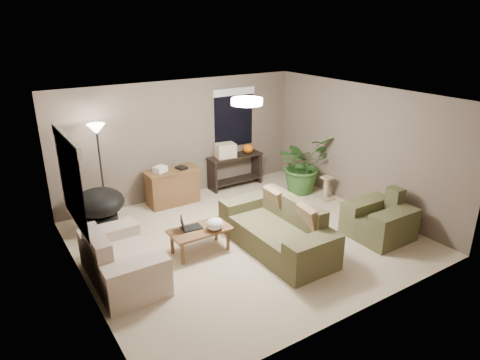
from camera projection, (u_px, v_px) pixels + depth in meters
room_shell at (246, 172)px, 7.16m from camera, size 5.50×5.50×5.50m
main_sofa at (278, 232)px, 7.20m from camera, size 0.95×2.20×0.85m
throw_pillows at (291, 210)px, 7.20m from camera, size 0.29×1.37×0.47m
loveseat at (121, 262)px, 6.31m from camera, size 0.90×1.60×0.85m
armchair at (379, 221)px, 7.59m from camera, size 0.95×1.00×0.85m
coffee_table at (200, 232)px, 7.06m from camera, size 1.00×0.55×0.42m
laptop at (188, 226)px, 7.01m from camera, size 0.41×0.25×0.24m
plastic_bag at (215, 224)px, 6.98m from camera, size 0.37×0.35×0.20m
desk at (173, 187)px, 8.92m from camera, size 1.10×0.50×0.75m
desk_papers at (165, 169)px, 8.69m from camera, size 0.72×0.32×0.12m
console_table at (235, 168)px, 9.83m from camera, size 1.30×0.40×0.75m
pumpkin at (248, 148)px, 9.86m from camera, size 0.31×0.31×0.21m
cardboard_box at (225, 150)px, 9.54m from camera, size 0.46×0.37×0.32m
papasan_chair at (100, 207)px, 7.76m from camera, size 1.05×1.05×0.80m
floor_lamp at (98, 141)px, 7.70m from camera, size 0.32×0.32×1.91m
ceiling_fixture at (247, 102)px, 6.74m from camera, size 0.50×0.50×0.10m
houseplant at (302, 170)px, 9.52m from camera, size 1.16×1.29×1.01m
cat_scratching_post at (326, 189)px, 9.21m from camera, size 0.32×0.32×0.50m
window_left at (68, 166)px, 5.83m from camera, size 0.05×1.56×1.33m
window_back at (234, 108)px, 9.58m from camera, size 1.06×0.05×1.33m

